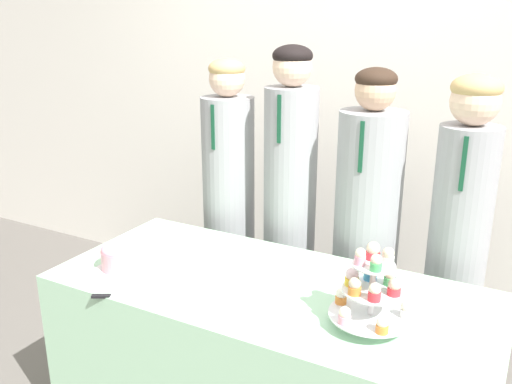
{
  "coord_description": "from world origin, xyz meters",
  "views": [
    {
      "loc": [
        0.87,
        -1.31,
        1.71
      ],
      "look_at": [
        -0.08,
        0.42,
        1.08
      ],
      "focal_mm": 38.0,
      "sensor_mm": 36.0,
      "label": 1
    }
  ],
  "objects_px": {
    "student_2": "(365,241)",
    "student_3": "(457,251)",
    "cupcake_stand": "(372,289)",
    "round_cake": "(122,256)",
    "student_0": "(229,211)",
    "student_1": "(289,214)",
    "cake_knife": "(112,297)"
  },
  "relations": [
    {
      "from": "student_2",
      "to": "student_3",
      "type": "relative_size",
      "value": 1.01
    },
    {
      "from": "cupcake_stand",
      "to": "round_cake",
      "type": "bearing_deg",
      "value": -176.25
    },
    {
      "from": "student_0",
      "to": "student_3",
      "type": "bearing_deg",
      "value": -0.0
    },
    {
      "from": "cupcake_stand",
      "to": "student_2",
      "type": "relative_size",
      "value": 0.19
    },
    {
      "from": "cupcake_stand",
      "to": "student_1",
      "type": "xyz_separation_m",
      "value": [
        -0.64,
        0.72,
        -0.08
      ]
    },
    {
      "from": "cake_knife",
      "to": "student_2",
      "type": "bearing_deg",
      "value": 26.99
    },
    {
      "from": "cupcake_stand",
      "to": "student_0",
      "type": "xyz_separation_m",
      "value": [
        -0.99,
        0.72,
        -0.12
      ]
    },
    {
      "from": "student_2",
      "to": "cake_knife",
      "type": "bearing_deg",
      "value": -124.1
    },
    {
      "from": "student_1",
      "to": "cake_knife",
      "type": "bearing_deg",
      "value": -105.31
    },
    {
      "from": "round_cake",
      "to": "cupcake_stand",
      "type": "bearing_deg",
      "value": 3.75
    },
    {
      "from": "cake_knife",
      "to": "cupcake_stand",
      "type": "distance_m",
      "value": 0.95
    },
    {
      "from": "round_cake",
      "to": "student_1",
      "type": "distance_m",
      "value": 0.88
    },
    {
      "from": "student_2",
      "to": "round_cake",
      "type": "bearing_deg",
      "value": -135.04
    },
    {
      "from": "round_cake",
      "to": "student_3",
      "type": "bearing_deg",
      "value": 33.34
    },
    {
      "from": "round_cake",
      "to": "student_1",
      "type": "relative_size",
      "value": 0.13
    },
    {
      "from": "student_0",
      "to": "student_2",
      "type": "height_order",
      "value": "student_0"
    },
    {
      "from": "cake_knife",
      "to": "cupcake_stand",
      "type": "height_order",
      "value": "cupcake_stand"
    },
    {
      "from": "cake_knife",
      "to": "student_0",
      "type": "bearing_deg",
      "value": 66.03
    },
    {
      "from": "student_2",
      "to": "student_1",
      "type": "bearing_deg",
      "value": -180.0
    },
    {
      "from": "student_2",
      "to": "student_3",
      "type": "xyz_separation_m",
      "value": [
        0.41,
        -0.0,
        0.03
      ]
    },
    {
      "from": "round_cake",
      "to": "student_2",
      "type": "height_order",
      "value": "student_2"
    },
    {
      "from": "cake_knife",
      "to": "student_1",
      "type": "distance_m",
      "value": 1.02
    },
    {
      "from": "cake_knife",
      "to": "student_2",
      "type": "height_order",
      "value": "student_2"
    },
    {
      "from": "student_2",
      "to": "cupcake_stand",
      "type": "bearing_deg",
      "value": -71.42
    },
    {
      "from": "cake_knife",
      "to": "student_0",
      "type": "height_order",
      "value": "student_0"
    },
    {
      "from": "student_0",
      "to": "student_2",
      "type": "bearing_deg",
      "value": 0.0
    },
    {
      "from": "student_1",
      "to": "student_3",
      "type": "distance_m",
      "value": 0.8
    },
    {
      "from": "round_cake",
      "to": "cupcake_stand",
      "type": "distance_m",
      "value": 1.03
    },
    {
      "from": "student_1",
      "to": "cupcake_stand",
      "type": "bearing_deg",
      "value": -48.38
    },
    {
      "from": "cake_knife",
      "to": "student_2",
      "type": "relative_size",
      "value": 0.14
    },
    {
      "from": "student_2",
      "to": "student_0",
      "type": "bearing_deg",
      "value": -180.0
    },
    {
      "from": "student_1",
      "to": "round_cake",
      "type": "bearing_deg",
      "value": -116.4
    }
  ]
}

